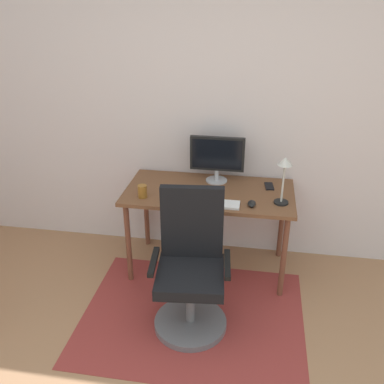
{
  "coord_description": "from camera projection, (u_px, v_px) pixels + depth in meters",
  "views": [
    {
      "loc": [
        0.35,
        -1.27,
        2.22
      ],
      "look_at": [
        -0.11,
        1.54,
        0.84
      ],
      "focal_mm": 39.64,
      "sensor_mm": 36.0,
      "label": 1
    }
  ],
  "objects": [
    {
      "name": "wall_back",
      "position": [
        218.0,
        110.0,
        3.53
      ],
      "size": [
        6.0,
        0.1,
        2.6
      ],
      "primitive_type": "cube",
      "color": "silver",
      "rests_on": "ground"
    },
    {
      "name": "area_rug",
      "position": [
        193.0,
        316.0,
        3.17
      ],
      "size": [
        1.63,
        1.28,
        0.01
      ],
      "primitive_type": "cube",
      "color": "maroon",
      "rests_on": "ground"
    },
    {
      "name": "desk",
      "position": [
        209.0,
        199.0,
        3.45
      ],
      "size": [
        1.35,
        0.68,
        0.74
      ],
      "color": "brown",
      "rests_on": "ground"
    },
    {
      "name": "monitor",
      "position": [
        217.0,
        156.0,
        3.49
      ],
      "size": [
        0.45,
        0.18,
        0.39
      ],
      "color": "#B2B2B7",
      "rests_on": "desk"
    },
    {
      "name": "keyboard",
      "position": [
        211.0,
        203.0,
        3.19
      ],
      "size": [
        0.43,
        0.13,
        0.02
      ],
      "primitive_type": "cube",
      "color": "white",
      "rests_on": "desk"
    },
    {
      "name": "computer_mouse",
      "position": [
        252.0,
        204.0,
        3.17
      ],
      "size": [
        0.06,
        0.1,
        0.03
      ],
      "primitive_type": "ellipsoid",
      "color": "black",
      "rests_on": "desk"
    },
    {
      "name": "coffee_cup",
      "position": [
        142.0,
        191.0,
        3.29
      ],
      "size": [
        0.07,
        0.07,
        0.1
      ],
      "primitive_type": "cylinder",
      "color": "#905A20",
      "rests_on": "desk"
    },
    {
      "name": "cell_phone",
      "position": [
        269.0,
        186.0,
        3.48
      ],
      "size": [
        0.08,
        0.15,
        0.01
      ],
      "primitive_type": "cube",
      "rotation": [
        0.0,
        0.0,
        0.11
      ],
      "color": "black",
      "rests_on": "desk"
    },
    {
      "name": "desk_lamp",
      "position": [
        284.0,
        171.0,
        3.1
      ],
      "size": [
        0.11,
        0.11,
        0.37
      ],
      "color": "black",
      "rests_on": "desk"
    },
    {
      "name": "office_chair",
      "position": [
        191.0,
        275.0,
        2.96
      ],
      "size": [
        0.57,
        0.52,
        1.03
      ],
      "rotation": [
        0.0,
        0.0,
        0.1
      ],
      "color": "slate",
      "rests_on": "ground"
    }
  ]
}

